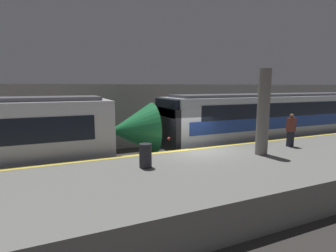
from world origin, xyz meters
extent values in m
plane|color=#33302D|center=(0.00, 0.00, 0.00)|extent=(120.00, 120.00, 0.00)
cube|color=slate|center=(0.00, -2.69, 0.57)|extent=(40.00, 5.38, 1.15)
cube|color=#EAD14C|center=(0.00, -0.15, 1.15)|extent=(40.00, 0.30, 0.01)
cube|color=#9E998E|center=(0.00, 6.00, 2.05)|extent=(50.00, 0.15, 4.11)
cylinder|color=slate|center=(2.00, -2.06, 2.92)|extent=(0.50, 0.50, 3.55)
cone|color=#238447|center=(-2.45, 2.06, 1.86)|extent=(2.20, 2.63, 2.63)
sphere|color=#F2EFCC|center=(-1.50, 2.06, 1.44)|extent=(0.20, 0.20, 0.20)
cube|color=black|center=(10.42, 2.06, 0.30)|extent=(19.96, 2.42, 0.61)
cube|color=#B7BCC6|center=(10.42, 2.06, 1.99)|extent=(21.70, 2.95, 2.77)
cube|color=navy|center=(10.42, 0.58, 1.94)|extent=(20.83, 0.02, 0.67)
cube|color=black|center=(10.42, 0.58, 2.66)|extent=(19.53, 0.02, 0.78)
cube|color=black|center=(-0.56, 2.06, 1.77)|extent=(0.25, 2.90, 2.22)
cube|color=black|center=(-0.56, 2.06, 2.88)|extent=(0.25, 2.60, 0.89)
sphere|color=#EA4C42|center=(-0.71, 1.40, 1.38)|extent=(0.18, 0.18, 0.18)
sphere|color=#EA4C42|center=(-0.71, 2.73, 1.38)|extent=(0.18, 0.18, 0.18)
cube|color=#4C4C51|center=(10.42, 2.06, 3.45)|extent=(20.83, 2.13, 0.14)
cube|color=black|center=(4.29, -1.51, 1.51)|extent=(0.28, 0.20, 0.73)
cube|color=brown|center=(4.29, -1.51, 2.19)|extent=(0.38, 0.24, 0.63)
sphere|color=brown|center=(4.29, -1.51, 2.61)|extent=(0.21, 0.21, 0.21)
cylinder|color=#232328|center=(-3.04, -1.81, 1.57)|extent=(0.44, 0.44, 0.85)
camera|label=1|loc=(-5.91, -10.29, 3.99)|focal=28.00mm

